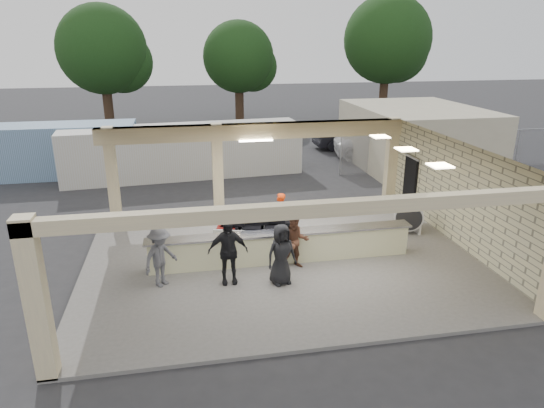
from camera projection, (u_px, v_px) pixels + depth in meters
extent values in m
plane|color=#2A2A2C|center=(279.00, 257.00, 15.49)|extent=(120.00, 120.00, 0.00)
cube|color=#605D59|center=(279.00, 256.00, 15.47)|extent=(12.00, 10.00, 0.10)
cube|color=beige|center=(279.00, 150.00, 14.35)|extent=(12.00, 10.00, 0.02)
cube|color=beige|center=(457.00, 194.00, 15.98)|extent=(0.02, 10.00, 3.50)
cube|color=black|center=(410.00, 185.00, 19.13)|extent=(0.10, 0.95, 2.10)
cube|color=beige|center=(255.00, 131.00, 18.86)|extent=(12.00, 0.50, 0.60)
cube|color=beige|center=(327.00, 208.00, 9.89)|extent=(12.00, 0.30, 0.30)
cube|color=beige|center=(112.00, 173.00, 18.35)|extent=(0.40, 0.40, 3.50)
cube|color=beige|center=(218.00, 168.00, 19.05)|extent=(0.40, 0.40, 3.50)
cube|color=beige|center=(391.00, 159.00, 20.38)|extent=(0.40, 0.40, 3.50)
cube|color=beige|center=(36.00, 301.00, 9.42)|extent=(0.40, 0.40, 3.50)
cube|color=white|center=(256.00, 140.00, 18.73)|extent=(1.30, 0.12, 0.06)
cube|color=#FFEABF|center=(380.00, 137.00, 16.42)|extent=(0.55, 0.55, 0.04)
cube|color=#FFEABF|center=(406.00, 149.00, 14.56)|extent=(0.55, 0.55, 0.04)
cube|color=#FFEABF|center=(440.00, 166.00, 12.71)|extent=(0.55, 0.55, 0.04)
cube|color=beige|center=(282.00, 248.00, 14.85)|extent=(8.00, 0.50, 0.90)
cube|color=#B7B7BC|center=(282.00, 233.00, 14.68)|extent=(8.20, 0.58, 0.06)
cube|color=silver|center=(256.00, 232.00, 15.62)|extent=(2.83, 2.18, 0.12)
cylinder|color=black|center=(223.00, 249.00, 15.35)|extent=(0.24, 0.42, 0.40)
cylinder|color=black|center=(230.00, 236.00, 16.37)|extent=(0.24, 0.42, 0.40)
cylinder|color=black|center=(285.00, 252.00, 15.12)|extent=(0.24, 0.42, 0.40)
cylinder|color=black|center=(289.00, 239.00, 16.14)|extent=(0.24, 0.42, 0.40)
cube|color=silver|center=(260.00, 219.00, 16.25)|extent=(2.39, 0.81, 0.30)
cube|color=silver|center=(253.00, 236.00, 14.85)|extent=(2.39, 0.81, 0.30)
cube|color=black|center=(230.00, 229.00, 15.37)|extent=(0.67, 0.54, 0.26)
cube|color=black|center=(252.00, 230.00, 15.28)|extent=(0.67, 0.54, 0.26)
cube|color=black|center=(274.00, 231.00, 15.20)|extent=(0.67, 0.54, 0.26)
cube|color=black|center=(234.00, 223.00, 15.93)|extent=(0.67, 0.54, 0.26)
cube|color=black|center=(255.00, 224.00, 15.85)|extent=(0.67, 0.54, 0.26)
cube|color=black|center=(276.00, 224.00, 15.77)|extent=(0.67, 0.54, 0.26)
cube|color=black|center=(237.00, 221.00, 15.35)|extent=(0.67, 0.54, 0.26)
cube|color=black|center=(259.00, 219.00, 15.45)|extent=(0.67, 0.54, 0.26)
cube|color=black|center=(276.00, 218.00, 15.58)|extent=(0.67, 0.54, 0.26)
cube|color=black|center=(246.00, 215.00, 15.79)|extent=(0.67, 0.54, 0.26)
cube|color=black|center=(250.00, 211.00, 15.40)|extent=(0.67, 0.54, 0.26)
cube|color=black|center=(269.00, 211.00, 15.43)|extent=(0.67, 0.54, 0.26)
cube|color=#590F0C|center=(226.00, 230.00, 15.28)|extent=(0.67, 0.54, 0.26)
cube|color=black|center=(285.00, 225.00, 15.73)|extent=(0.67, 0.54, 0.26)
cube|color=black|center=(258.00, 215.00, 15.84)|extent=(0.67, 0.54, 0.26)
cylinder|color=silver|center=(409.00, 217.00, 16.95)|extent=(1.06, 0.72, 1.01)
cylinder|color=black|center=(409.00, 217.00, 16.95)|extent=(0.97, 0.72, 0.90)
cube|color=silver|center=(399.00, 229.00, 17.04)|extent=(0.07, 0.56, 0.34)
cube|color=silver|center=(416.00, 228.00, 17.15)|extent=(0.07, 0.56, 0.34)
imported|color=#FA3D0D|center=(280.00, 216.00, 16.45)|extent=(0.54, 0.67, 1.62)
imported|color=brown|center=(295.00, 241.00, 14.30)|extent=(0.83, 0.39, 1.69)
imported|color=black|center=(228.00, 251.00, 13.39)|extent=(1.11, 0.41, 1.90)
imported|color=#4F4F54|center=(160.00, 257.00, 13.27)|extent=(1.06, 1.05, 1.72)
imported|color=black|center=(281.00, 254.00, 13.39)|extent=(0.92, 0.56, 1.76)
imported|color=silver|center=(381.00, 145.00, 28.04)|extent=(5.68, 3.49, 1.51)
imported|color=silver|center=(421.00, 140.00, 29.28)|extent=(5.25, 3.62, 1.56)
imported|color=black|center=(350.00, 137.00, 30.49)|extent=(4.51, 1.73, 1.49)
cube|color=beige|center=(184.00, 151.00, 24.25)|extent=(11.85, 3.32, 2.53)
cube|color=#7B99C5|center=(33.00, 151.00, 24.07)|extent=(9.97, 2.42, 2.59)
cylinder|color=gray|center=(340.00, 156.00, 24.40)|extent=(0.06, 0.06, 2.00)
cylinder|color=gray|center=(378.00, 154.00, 24.76)|extent=(0.06, 0.06, 2.00)
cylinder|color=gray|center=(414.00, 153.00, 25.11)|extent=(0.06, 0.06, 2.00)
cylinder|color=gray|center=(450.00, 151.00, 25.46)|extent=(0.06, 0.06, 2.00)
cylinder|color=gray|center=(484.00, 149.00, 25.81)|extent=(0.06, 0.06, 2.00)
cylinder|color=gray|center=(517.00, 148.00, 26.16)|extent=(0.06, 0.06, 2.00)
cube|color=gray|center=(450.00, 151.00, 25.46)|extent=(12.00, 0.02, 2.00)
cylinder|color=gray|center=(452.00, 132.00, 25.13)|extent=(12.00, 0.05, 0.05)
cylinder|color=#382619|center=(108.00, 101.00, 35.64)|extent=(0.70, 0.70, 4.50)
sphere|color=black|center=(102.00, 49.00, 34.47)|extent=(6.30, 6.30, 6.30)
sphere|color=black|center=(122.00, 62.00, 35.53)|extent=(4.50, 4.50, 4.50)
cylinder|color=#382619|center=(239.00, 98.00, 39.34)|extent=(0.70, 0.70, 4.00)
sphere|color=black|center=(238.00, 57.00, 38.30)|extent=(5.60, 5.60, 5.60)
sphere|color=black|center=(252.00, 67.00, 39.33)|extent=(4.00, 4.00, 4.00)
cylinder|color=#382619|center=(384.00, 90.00, 40.36)|extent=(0.70, 0.70, 5.00)
sphere|color=black|center=(387.00, 39.00, 39.06)|extent=(7.00, 7.00, 7.00)
sphere|color=black|center=(397.00, 52.00, 40.15)|extent=(5.00, 5.00, 5.00)
cube|color=#C0B699|center=(415.00, 137.00, 25.93)|extent=(6.00, 8.00, 3.20)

